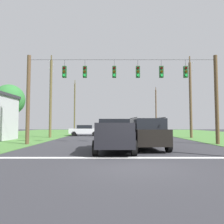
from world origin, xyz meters
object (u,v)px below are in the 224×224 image
(pickup_truck, at_px, (114,135))
(utility_pole_far_left, at_px, (74,106))
(utility_pole_mid_left, at_px, (50,97))
(tree_roadside_right, at_px, (9,100))
(utility_pole_far_right, at_px, (155,109))
(overhead_signal_span, at_px, (122,92))
(distant_car_crossing_white, at_px, (84,130))
(suv_black, at_px, (145,133))
(utility_pole_mid_right, at_px, (190,98))

(pickup_truck, height_order, utility_pole_far_left, utility_pole_far_left)
(utility_pole_mid_left, bearing_deg, tree_roadside_right, -164.52)
(utility_pole_far_right, relative_size, utility_pole_mid_left, 0.93)
(overhead_signal_span, distance_m, tree_roadside_right, 14.80)
(overhead_signal_span, xyz_separation_m, pickup_truck, (-0.76, -4.18, -3.30))
(distant_car_crossing_white, xyz_separation_m, utility_pole_mid_left, (-3.66, -4.27, 4.23))
(utility_pole_far_right, distance_m, utility_pole_mid_left, 25.00)
(utility_pole_far_left, distance_m, tree_roadside_right, 19.98)
(overhead_signal_span, xyz_separation_m, utility_pole_far_left, (-8.73, 26.82, 1.21))
(pickup_truck, distance_m, suv_black, 2.28)
(utility_pole_far_right, bearing_deg, pickup_truck, -106.29)
(suv_black, distance_m, utility_pole_mid_right, 13.87)
(suv_black, bearing_deg, utility_pole_mid_left, 129.61)
(pickup_truck, height_order, utility_pole_far_right, utility_pole_far_right)
(suv_black, xyz_separation_m, tree_roadside_right, (-14.20, 10.54, 3.40))
(pickup_truck, height_order, distant_car_crossing_white, pickup_truck)
(utility_pole_mid_right, bearing_deg, overhead_signal_span, -136.84)
(pickup_truck, distance_m, utility_pole_far_left, 32.32)
(pickup_truck, xyz_separation_m, utility_pole_far_left, (-7.98, 31.00, 4.51))
(suv_black, bearing_deg, utility_pole_mid_right, 57.33)
(overhead_signal_span, bearing_deg, pickup_truck, -100.25)
(pickup_truck, distance_m, tree_roadside_right, 17.06)
(overhead_signal_span, xyz_separation_m, tree_roadside_right, (-12.88, 7.30, 0.20))
(pickup_truck, bearing_deg, overhead_signal_span, 79.75)
(tree_roadside_right, bearing_deg, utility_pole_mid_right, 1.88)
(utility_pole_far_left, relative_size, tree_roadside_right, 1.75)
(suv_black, distance_m, utility_pole_far_right, 31.32)
(utility_pole_far_left, bearing_deg, tree_roadside_right, -101.99)
(utility_pole_mid_right, relative_size, tree_roadside_right, 1.58)
(overhead_signal_span, height_order, utility_pole_mid_left, utility_pole_mid_left)
(suv_black, relative_size, distant_car_crossing_white, 1.12)
(overhead_signal_span, bearing_deg, utility_pole_far_right, 72.80)
(utility_pole_mid_left, height_order, tree_roadside_right, utility_pole_mid_left)
(overhead_signal_span, height_order, pickup_truck, overhead_signal_span)
(overhead_signal_span, bearing_deg, utility_pole_mid_left, 134.62)
(utility_pole_mid_right, bearing_deg, distant_car_crossing_white, 160.14)
(tree_roadside_right, bearing_deg, pickup_truck, -43.43)
(pickup_truck, bearing_deg, distant_car_crossing_white, 103.27)
(pickup_truck, distance_m, utility_pole_mid_left, 15.39)
(distant_car_crossing_white, xyz_separation_m, tree_roadside_right, (-8.12, -5.50, 3.67))
(pickup_truck, height_order, utility_pole_mid_right, utility_pole_mid_right)
(overhead_signal_span, distance_m, distant_car_crossing_white, 14.09)
(suv_black, height_order, utility_pole_mid_right, utility_pole_mid_right)
(suv_black, relative_size, utility_pole_far_right, 0.52)
(utility_pole_far_left, bearing_deg, suv_black, -71.50)
(overhead_signal_span, xyz_separation_m, distant_car_crossing_white, (-4.76, 12.80, -3.48))
(pickup_truck, relative_size, tree_roadside_right, 0.86)
(distant_car_crossing_white, xyz_separation_m, utility_pole_mid_right, (13.29, -4.80, 4.03))
(utility_pole_far_right, xyz_separation_m, utility_pole_far_left, (-17.11, -0.24, 0.74))
(utility_pole_mid_left, relative_size, tree_roadside_right, 1.62)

